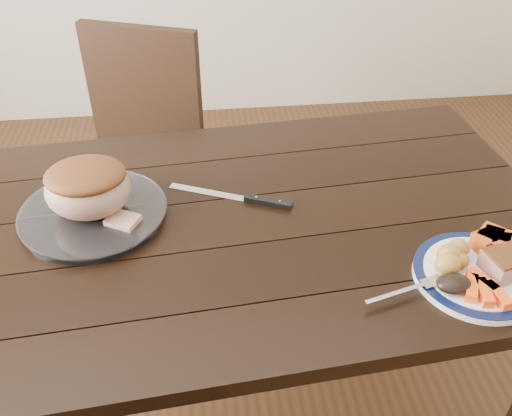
{
  "coord_description": "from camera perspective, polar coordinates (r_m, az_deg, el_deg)",
  "views": [
    {
      "loc": [
        -0.03,
        -1.05,
        1.6
      ],
      "look_at": [
        0.08,
        -0.02,
        0.8
      ],
      "focal_mm": 40.0,
      "sensor_mm": 36.0,
      "label": 1
    }
  ],
  "objects": [
    {
      "name": "cut_slice",
      "position": [
        1.35,
        -13.16,
        -1.27
      ],
      "size": [
        0.09,
        0.08,
        0.02
      ],
      "primitive_type": "cube",
      "rotation": [
        0.0,
        0.0,
        -0.49
      ],
      "color": "tan",
      "rests_on": "serving_platter"
    },
    {
      "name": "ground",
      "position": [
        1.91,
        -2.59,
        -19.18
      ],
      "size": [
        4.0,
        4.0,
        0.0
      ],
      "primitive_type": "plane",
      "color": "#472B16",
      "rests_on": "ground"
    },
    {
      "name": "roast_joint",
      "position": [
        1.37,
        -16.42,
        1.78
      ],
      "size": [
        0.2,
        0.17,
        0.13
      ],
      "primitive_type": "ellipsoid",
      "color": "tan",
      "rests_on": "serving_platter"
    },
    {
      "name": "roasted_potatoes",
      "position": [
        1.26,
        19.0,
        -4.61
      ],
      "size": [
        0.09,
        0.09,
        0.05
      ],
      "color": "gold",
      "rests_on": "dinner_plate"
    },
    {
      "name": "plate_rim",
      "position": [
        1.28,
        21.26,
        -6.06
      ],
      "size": [
        0.26,
        0.26,
        0.02
      ],
      "primitive_type": "torus",
      "color": "#0B1439",
      "rests_on": "dinner_plate"
    },
    {
      "name": "dinner_plate",
      "position": [
        1.29,
        21.18,
        -6.33
      ],
      "size": [
        0.26,
        0.26,
        0.02
      ],
      "primitive_type": "cylinder",
      "color": "white",
      "rests_on": "dining_table"
    },
    {
      "name": "dining_table",
      "position": [
        1.41,
        -3.33,
        -4.34
      ],
      "size": [
        1.67,
        1.03,
        0.75
      ],
      "rotation": [
        0.0,
        0.0,
        0.08
      ],
      "color": "black",
      "rests_on": "ground"
    },
    {
      "name": "fork",
      "position": [
        1.2,
        15.16,
        -7.86
      ],
      "size": [
        0.18,
        0.07,
        0.0
      ],
      "rotation": [
        0.0,
        0.0,
        0.27
      ],
      "color": "silver",
      "rests_on": "dinner_plate"
    },
    {
      "name": "pumpkin_wedges",
      "position": [
        1.34,
        22.65,
        -3.06
      ],
      "size": [
        0.1,
        0.09,
        0.04
      ],
      "color": "#EC541A",
      "rests_on": "dinner_plate"
    },
    {
      "name": "dark_mushroom",
      "position": [
        1.21,
        19.17,
        -7.15
      ],
      "size": [
        0.07,
        0.05,
        0.03
      ],
      "primitive_type": "ellipsoid",
      "color": "black",
      "rests_on": "dinner_plate"
    },
    {
      "name": "pork_slice",
      "position": [
        1.29,
        23.92,
        -5.1
      ],
      "size": [
        0.11,
        0.09,
        0.04
      ],
      "primitive_type": "cube",
      "rotation": [
        0.0,
        0.0,
        0.22
      ],
      "color": "#A97667",
      "rests_on": "dinner_plate"
    },
    {
      "name": "chair_far",
      "position": [
        2.09,
        -11.8,
        5.83
      ],
      "size": [
        0.54,
        0.55,
        0.93
      ],
      "rotation": [
        0.0,
        0.0,
        2.78
      ],
      "color": "black",
      "rests_on": "ground"
    },
    {
      "name": "carving_knife",
      "position": [
        1.41,
        -0.34,
        0.87
      ],
      "size": [
        0.3,
        0.15,
        0.01
      ],
      "rotation": [
        0.0,
        0.0,
        -0.41
      ],
      "color": "silver",
      "rests_on": "dining_table"
    },
    {
      "name": "carrot_batons",
      "position": [
        1.23,
        21.83,
        -7.54
      ],
      "size": [
        0.08,
        0.11,
        0.02
      ],
      "color": "#FF5615",
      "rests_on": "dinner_plate"
    },
    {
      "name": "serving_platter",
      "position": [
        1.41,
        -15.91,
        -0.61
      ],
      "size": [
        0.34,
        0.34,
        0.02
      ],
      "primitive_type": "cylinder",
      "color": "white",
      "rests_on": "dining_table"
    }
  ]
}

